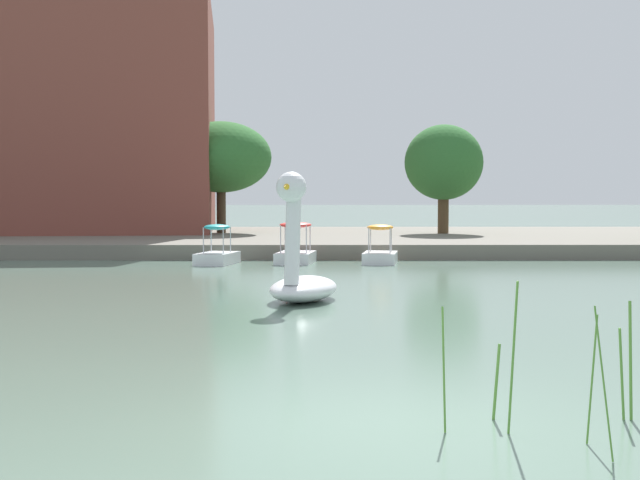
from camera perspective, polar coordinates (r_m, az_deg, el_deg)
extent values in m
plane|color=#567060|center=(9.04, 4.92, -12.20)|extent=(428.13, 428.13, 0.00)
cube|color=#6B665B|center=(39.67, 0.81, 0.02)|extent=(145.36, 18.04, 0.57)
ellipsoid|color=white|center=(18.81, -1.12, -3.35)|extent=(2.04, 2.79, 0.56)
cylinder|color=white|center=(17.95, -1.88, 0.27)|extent=(0.46, 0.60, 2.14)
sphere|color=white|center=(17.84, -1.99, 3.65)|extent=(0.81, 0.81, 0.65)
cone|color=yellow|center=(17.59, -2.25, 3.66)|extent=(0.45, 0.47, 0.36)
cube|color=white|center=(29.40, 4.14, -1.22)|extent=(1.40, 2.05, 0.39)
ellipsoid|color=orange|center=(29.34, 4.15, 0.88)|extent=(1.05, 1.04, 0.20)
cylinder|color=#B7B7BF|center=(29.75, 3.49, 0.06)|extent=(0.04, 0.04, 0.88)
cylinder|color=#B7B7BF|center=(29.70, 4.91, 0.05)|extent=(0.04, 0.04, 0.88)
cylinder|color=#B7B7BF|center=(29.03, 3.37, -0.02)|extent=(0.04, 0.04, 0.88)
cylinder|color=#B7B7BF|center=(28.97, 4.82, -0.03)|extent=(0.04, 0.04, 0.88)
cube|color=white|center=(29.44, -1.69, -1.21)|extent=(1.49, 2.22, 0.39)
ellipsoid|color=red|center=(29.37, -1.69, 1.05)|extent=(1.28, 1.27, 0.20)
cylinder|color=#B7B7BF|center=(29.91, -2.41, 0.15)|extent=(0.04, 0.04, 0.97)
cylinder|color=#B7B7BF|center=(29.77, -0.68, 0.14)|extent=(0.04, 0.04, 0.97)
cylinder|color=#B7B7BF|center=(29.03, -2.72, 0.06)|extent=(0.04, 0.04, 0.97)
cylinder|color=#B7B7BF|center=(28.88, -0.94, 0.05)|extent=(0.04, 0.04, 0.97)
cube|color=white|center=(29.21, -7.06, -1.26)|extent=(1.50, 2.12, 0.40)
ellipsoid|color=teal|center=(29.15, -7.07, 0.88)|extent=(1.09, 1.16, 0.20)
cylinder|color=#B7B7BF|center=(29.66, -7.47, 0.05)|extent=(0.04, 0.04, 0.89)
cylinder|color=#B7B7BF|center=(29.43, -6.16, 0.04)|extent=(0.04, 0.04, 0.89)
cylinder|color=#B7B7BF|center=(28.92, -7.99, -0.02)|extent=(0.04, 0.04, 0.89)
cylinder|color=#B7B7BF|center=(28.68, -6.65, -0.04)|extent=(0.04, 0.04, 0.89)
cylinder|color=#423323|center=(41.05, -6.79, 3.00)|extent=(0.45, 0.45, 3.58)
ellipsoid|color=#2D662D|center=(41.10, -6.80, 5.66)|extent=(6.81, 6.88, 3.47)
cylinder|color=#4C3823|center=(40.58, 8.45, 2.52)|extent=(0.52, 0.52, 2.93)
ellipsoid|color=#2D662D|center=(40.61, 8.47, 5.29)|extent=(5.15, 5.23, 3.62)
cube|color=#1E232D|center=(40.62, -13.34, 1.81)|extent=(4.44, 2.09, 1.99)
cube|color=black|center=(40.62, -13.35, 2.37)|extent=(4.10, 2.11, 0.56)
cube|color=brown|center=(46.35, -20.91, 7.92)|extent=(22.56, 14.51, 11.82)
cylinder|color=#568E38|center=(8.50, 13.08, -7.90)|extent=(0.07, 0.14, 1.54)
cylinder|color=#568E38|center=(9.15, 12.00, -9.47)|extent=(0.10, 0.09, 0.80)
cylinder|color=#568E38|center=(7.97, 18.87, -9.28)|extent=(0.15, 0.17, 1.38)
cylinder|color=#568E38|center=(9.53, 20.50, -7.71)|extent=(0.05, 0.18, 1.25)
cylinder|color=#568E38|center=(8.49, 18.15, -9.04)|extent=(0.14, 0.14, 1.23)
cylinder|color=#568E38|center=(8.56, 8.48, -8.75)|extent=(0.03, 0.18, 1.25)
cylinder|color=#568E38|center=(9.40, 19.97, -8.64)|extent=(0.12, 0.12, 1.00)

